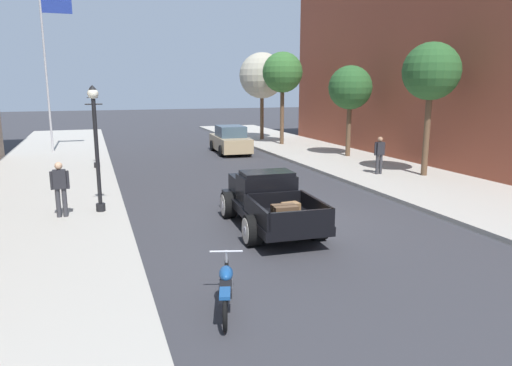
# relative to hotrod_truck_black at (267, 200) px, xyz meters

# --- Properties ---
(ground_plane) EXTENTS (140.00, 140.00, 0.00)m
(ground_plane) POSITION_rel_hotrod_truck_black_xyz_m (0.71, 0.32, -0.75)
(ground_plane) COLOR #333338
(sidewalk_left) EXTENTS (5.50, 64.00, 0.15)m
(sidewalk_left) POSITION_rel_hotrod_truck_black_xyz_m (-6.54, 0.32, -0.68)
(sidewalk_left) COLOR #ADA89E
(sidewalk_left) RESTS_ON ground
(sidewalk_right) EXTENTS (5.50, 64.00, 0.15)m
(sidewalk_right) POSITION_rel_hotrod_truck_black_xyz_m (7.96, 0.32, -0.68)
(sidewalk_right) COLOR #ADA89E
(sidewalk_right) RESTS_ON ground
(hotrod_truck_black) EXTENTS (2.37, 5.01, 1.58)m
(hotrod_truck_black) POSITION_rel_hotrod_truck_black_xyz_m (0.00, 0.00, 0.00)
(hotrod_truck_black) COLOR black
(hotrod_truck_black) RESTS_ON ground
(motorcycle_parked) EXTENTS (0.81, 2.05, 0.93)m
(motorcycle_parked) POSITION_rel_hotrod_truck_black_xyz_m (-2.57, -4.69, -0.31)
(motorcycle_parked) COLOR black
(motorcycle_parked) RESTS_ON ground
(car_background_tan) EXTENTS (2.04, 4.38, 1.65)m
(car_background_tan) POSITION_rel_hotrod_truck_black_xyz_m (3.19, 14.70, 0.01)
(car_background_tan) COLOR tan
(car_background_tan) RESTS_ON ground
(pedestrian_sidewalk_left) EXTENTS (0.53, 0.22, 1.65)m
(pedestrian_sidewalk_left) POSITION_rel_hotrod_truck_black_xyz_m (-5.63, 2.37, 0.33)
(pedestrian_sidewalk_left) COLOR #333338
(pedestrian_sidewalk_left) RESTS_ON sidewalk_left
(pedestrian_sidewalk_right) EXTENTS (0.53, 0.22, 1.65)m
(pedestrian_sidewalk_right) POSITION_rel_hotrod_truck_black_xyz_m (7.24, 5.20, 0.33)
(pedestrian_sidewalk_right) COLOR #333338
(pedestrian_sidewalk_right) RESTS_ON sidewalk_right
(street_lamp_near) EXTENTS (0.50, 0.32, 3.85)m
(street_lamp_near) POSITION_rel_hotrod_truck_black_xyz_m (-4.53, 2.67, 1.63)
(street_lamp_near) COLOR black
(street_lamp_near) RESTS_ON sidewalk_left
(street_lamp_far) EXTENTS (0.50, 0.32, 3.85)m
(street_lamp_far) POSITION_rel_hotrod_truck_black_xyz_m (-4.50, 11.09, 1.63)
(street_lamp_far) COLOR black
(street_lamp_far) RESTS_ON sidewalk_left
(flagpole) EXTENTS (1.74, 0.16, 9.16)m
(flagpole) POSITION_rel_hotrod_truck_black_xyz_m (-6.64, 17.85, 5.02)
(flagpole) COLOR #B2B2B7
(flagpole) RESTS_ON sidewalk_left
(street_tree_nearest) EXTENTS (2.40, 2.40, 5.62)m
(street_tree_nearest) POSITION_rel_hotrod_truck_black_xyz_m (8.94, 4.30, 3.77)
(street_tree_nearest) COLOR brown
(street_tree_nearest) RESTS_ON sidewalk_right
(street_tree_second) EXTENTS (2.36, 2.36, 4.92)m
(street_tree_second) POSITION_rel_hotrod_truck_black_xyz_m (8.75, 10.48, 3.10)
(street_tree_second) COLOR brown
(street_tree_second) RESTS_ON sidewalk_right
(street_tree_third) EXTENTS (2.62, 2.62, 6.00)m
(street_tree_third) POSITION_rel_hotrod_truck_black_xyz_m (7.39, 16.79, 4.05)
(street_tree_third) COLOR brown
(street_tree_third) RESTS_ON sidewalk_right
(street_tree_farthest) EXTENTS (3.24, 3.24, 6.17)m
(street_tree_farthest) POSITION_rel_hotrod_truck_black_xyz_m (7.15, 20.03, 3.92)
(street_tree_farthest) COLOR brown
(street_tree_farthest) RESTS_ON sidewalk_right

